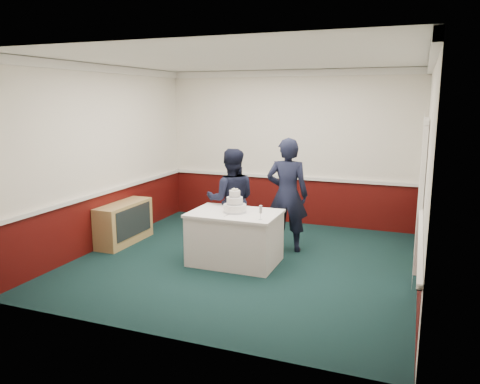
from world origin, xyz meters
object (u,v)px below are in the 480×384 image
(wedding_cake, at_px, (235,205))
(sideboard, at_px, (124,223))
(cake_knife, at_px, (228,215))
(person_woman, at_px, (287,195))
(cake_table, at_px, (235,237))
(person_man, at_px, (231,200))
(champagne_flute, at_px, (261,210))

(wedding_cake, bearing_deg, sideboard, 173.31)
(sideboard, height_order, cake_knife, cake_knife)
(wedding_cake, bearing_deg, person_woman, 57.11)
(cake_table, height_order, person_woman, person_woman)
(cake_table, height_order, wedding_cake, wedding_cake)
(cake_knife, distance_m, person_man, 0.83)
(person_man, bearing_deg, person_woman, 177.85)
(cake_knife, relative_size, champagne_flute, 1.07)
(person_woman, bearing_deg, champagne_flute, 78.82)
(person_woman, bearing_deg, cake_table, 49.18)
(sideboard, bearing_deg, champagne_flute, -11.34)
(sideboard, bearing_deg, cake_table, -6.69)
(cake_knife, height_order, person_man, person_man)
(wedding_cake, xyz_separation_m, cake_knife, (-0.03, -0.20, -0.11))
(cake_knife, bearing_deg, champagne_flute, -0.91)
(cake_table, bearing_deg, sideboard, 173.31)
(cake_table, bearing_deg, wedding_cake, 90.00)
(cake_knife, relative_size, person_woman, 0.12)
(cake_knife, distance_m, champagne_flute, 0.55)
(wedding_cake, distance_m, person_woman, 1.04)
(cake_table, distance_m, cake_knife, 0.44)
(cake_knife, height_order, person_woman, person_woman)
(person_woman, bearing_deg, sideboard, 4.94)
(cake_knife, xyz_separation_m, champagne_flute, (0.53, -0.08, 0.14))
(cake_knife, bearing_deg, cake_table, 89.14)
(cake_table, relative_size, person_woman, 0.71)
(champagne_flute, height_order, person_man, person_man)
(cake_table, distance_m, champagne_flute, 0.78)
(sideboard, height_order, person_man, person_man)
(sideboard, distance_m, champagne_flute, 2.77)
(sideboard, height_order, wedding_cake, wedding_cake)
(person_man, xyz_separation_m, person_woman, (0.86, 0.29, 0.09))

